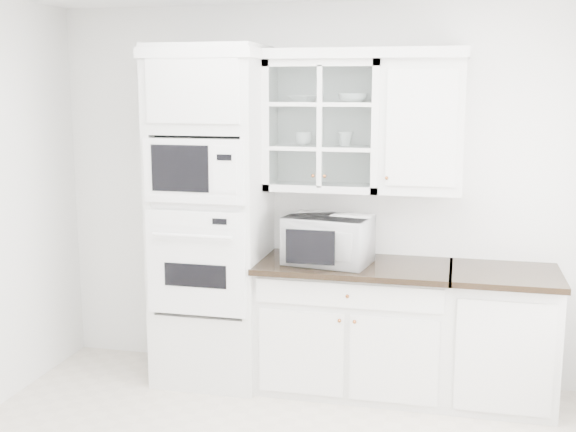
# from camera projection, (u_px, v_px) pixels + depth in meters

# --- Properties ---
(room_shell) EXTENTS (4.00, 3.50, 2.70)m
(room_shell) POSITION_uv_depth(u_px,v_px,m) (280.00, 150.00, 3.92)
(room_shell) COLOR white
(room_shell) RESTS_ON ground
(oven_column) EXTENTS (0.76, 0.68, 2.40)m
(oven_column) POSITION_uv_depth(u_px,v_px,m) (211.00, 217.00, 5.14)
(oven_column) COLOR silver
(oven_column) RESTS_ON ground
(base_cabinet_run) EXTENTS (1.32, 0.67, 0.92)m
(base_cabinet_run) POSITION_uv_depth(u_px,v_px,m) (354.00, 326.00, 5.06)
(base_cabinet_run) COLOR silver
(base_cabinet_run) RESTS_ON ground
(extra_base_cabinet) EXTENTS (0.72, 0.67, 0.92)m
(extra_base_cabinet) POSITION_uv_depth(u_px,v_px,m) (502.00, 337.00, 4.83)
(extra_base_cabinet) COLOR silver
(extra_base_cabinet) RESTS_ON ground
(upper_cabinet_glass) EXTENTS (0.80, 0.33, 0.90)m
(upper_cabinet_glass) POSITION_uv_depth(u_px,v_px,m) (324.00, 126.00, 5.01)
(upper_cabinet_glass) COLOR silver
(upper_cabinet_glass) RESTS_ON room_shell
(upper_cabinet_solid) EXTENTS (0.55, 0.33, 0.90)m
(upper_cabinet_solid) POSITION_uv_depth(u_px,v_px,m) (423.00, 127.00, 4.85)
(upper_cabinet_solid) COLOR silver
(upper_cabinet_solid) RESTS_ON room_shell
(crown_molding) EXTENTS (2.14, 0.38, 0.07)m
(crown_molding) POSITION_uv_depth(u_px,v_px,m) (309.00, 54.00, 4.92)
(crown_molding) COLOR white
(crown_molding) RESTS_ON room_shell
(countertop_microwave) EXTENTS (0.63, 0.55, 0.33)m
(countertop_microwave) POSITION_uv_depth(u_px,v_px,m) (329.00, 239.00, 4.96)
(countertop_microwave) COLOR white
(countertop_microwave) RESTS_ON base_cabinet_run
(bowl_a) EXTENTS (0.26, 0.26, 0.05)m
(bowl_a) POSITION_uv_depth(u_px,v_px,m) (304.00, 99.00, 5.02)
(bowl_a) COLOR white
(bowl_a) RESTS_ON upper_cabinet_glass
(bowl_b) EXTENTS (0.23, 0.23, 0.06)m
(bowl_b) POSITION_uv_depth(u_px,v_px,m) (353.00, 98.00, 4.91)
(bowl_b) COLOR white
(bowl_b) RESTS_ON upper_cabinet_glass
(cup_a) EXTENTS (0.14, 0.14, 0.09)m
(cup_a) POSITION_uv_depth(u_px,v_px,m) (304.00, 139.00, 5.07)
(cup_a) COLOR white
(cup_a) RESTS_ON upper_cabinet_glass
(cup_b) EXTENTS (0.13, 0.13, 0.10)m
(cup_b) POSITION_uv_depth(u_px,v_px,m) (345.00, 139.00, 5.00)
(cup_b) COLOR white
(cup_b) RESTS_ON upper_cabinet_glass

